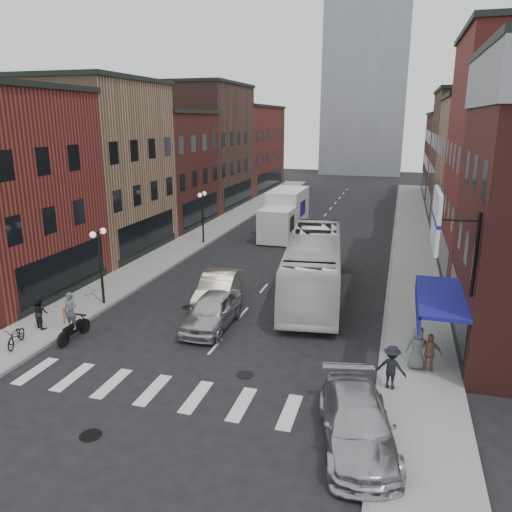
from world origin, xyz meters
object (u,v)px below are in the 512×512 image
at_px(ped_right_b, 430,353).
at_px(ped_left_solo, 40,312).
at_px(billboard_sign, 439,221).
at_px(transit_bus, 313,265).
at_px(box_truck, 285,214).
at_px(sedan_left_near, 212,311).
at_px(ped_right_a, 392,367).
at_px(ped_right_c, 417,348).
at_px(sedan_left_far, 219,289).
at_px(motorcycle_rider, 72,318).
at_px(bike_rack, 68,314).
at_px(streetlamp_far, 202,208).
at_px(streetlamp_near, 100,252).
at_px(curb_car, 357,423).

bearing_deg(ped_right_b, ped_left_solo, 9.64).
distance_m(billboard_sign, transit_bus, 11.01).
height_order(box_truck, ped_left_solo, box_truck).
bearing_deg(billboard_sign, sedan_left_near, 165.20).
relative_size(ped_right_a, ped_right_c, 0.96).
xyz_separation_m(sedan_left_near, sedan_left_far, (-0.79, 3.00, 0.02)).
xyz_separation_m(motorcycle_rider, sedan_left_near, (5.42, 3.12, -0.24)).
xyz_separation_m(bike_rack, ped_right_a, (15.00, -1.99, 0.42)).
relative_size(streetlamp_far, ped_left_solo, 2.68).
distance_m(billboard_sign, bike_rack, 17.14).
distance_m(streetlamp_near, ped_right_a, 15.65).
bearing_deg(streetlamp_far, sedan_left_near, -66.50).
xyz_separation_m(streetlamp_near, motorcycle_rider, (1.10, -4.12, -1.86)).
height_order(sedan_left_near, ped_right_a, ped_right_a).
bearing_deg(ped_right_a, streetlamp_near, -4.63).
relative_size(streetlamp_near, motorcycle_rider, 1.83).
height_order(motorcycle_rider, sedan_left_near, motorcycle_rider).
bearing_deg(curb_car, ped_right_a, 62.49).
xyz_separation_m(curb_car, ped_right_a, (0.90, 3.45, 0.23)).
height_order(bike_rack, ped_right_a, ped_right_a).
xyz_separation_m(streetlamp_near, ped_right_b, (16.18, -2.97, -2.00)).
relative_size(box_truck, ped_right_a, 5.23).
bearing_deg(ped_left_solo, bike_rack, -105.80).
distance_m(bike_rack, sedan_left_far, 7.57).
distance_m(box_truck, ped_left_solo, 23.39).
distance_m(sedan_left_near, ped_right_b, 9.86).
xyz_separation_m(billboard_sign, ped_right_a, (-1.19, -1.19, -5.16)).
bearing_deg(box_truck, billboard_sign, -64.33).
bearing_deg(curb_car, ped_right_c, 58.08).
bearing_deg(box_truck, sedan_left_far, -88.62).
bearing_deg(sedan_left_near, motorcycle_rider, -150.48).
bearing_deg(ped_right_c, sedan_left_near, -13.41).
height_order(transit_bus, ped_right_b, transit_bus).
bearing_deg(streetlamp_far, sedan_left_far, -64.48).
distance_m(streetlamp_near, transit_bus, 11.44).
relative_size(motorcycle_rider, transit_bus, 0.18).
height_order(sedan_left_far, ped_right_b, ped_right_b).
bearing_deg(motorcycle_rider, curb_car, -17.62).
bearing_deg(streetlamp_far, ped_left_solo, -93.13).
height_order(box_truck, transit_bus, box_truck).
bearing_deg(ped_right_b, ped_right_a, 58.60).
relative_size(billboard_sign, transit_bus, 0.30).
relative_size(transit_bus, ped_right_c, 7.12).
relative_size(sedan_left_near, curb_car, 0.93).
bearing_deg(motorcycle_rider, ped_right_c, 4.70).
bearing_deg(streetlamp_far, billboard_sign, -47.59).
bearing_deg(billboard_sign, ped_right_a, -134.97).
relative_size(sedan_left_near, sedan_left_far, 0.94).
distance_m(billboard_sign, box_truck, 25.07).
distance_m(motorcycle_rider, sedan_left_far, 7.68).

